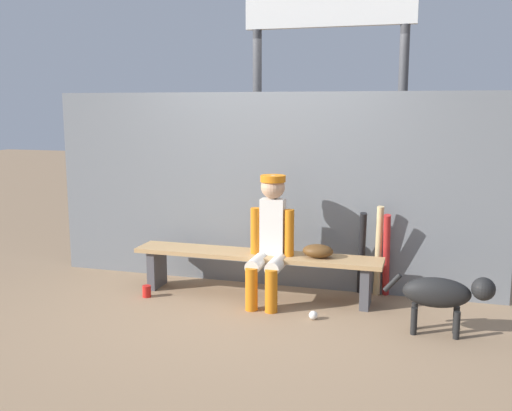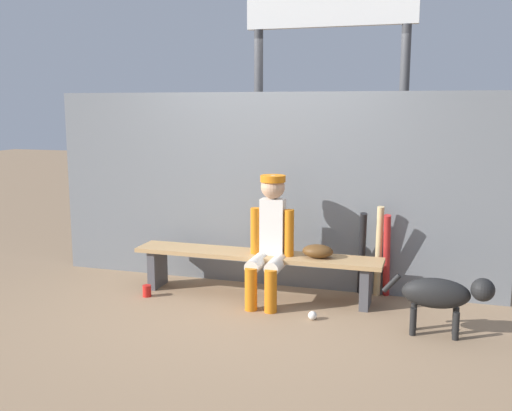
% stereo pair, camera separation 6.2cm
% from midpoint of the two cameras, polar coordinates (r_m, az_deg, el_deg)
% --- Properties ---
extents(ground_plane, '(30.00, 30.00, 0.00)m').
position_cam_midpoint_polar(ground_plane, '(5.64, -0.32, -8.76)').
color(ground_plane, '#937556').
extents(chainlink_fence, '(4.55, 0.03, 1.91)m').
position_cam_midpoint_polar(chainlink_fence, '(5.80, 0.84, 1.47)').
color(chainlink_fence, slate).
rests_on(chainlink_fence, ground_plane).
extents(dugout_bench, '(2.35, 0.36, 0.42)m').
position_cam_midpoint_polar(dugout_bench, '(5.54, -0.32, -5.53)').
color(dugout_bench, tan).
rests_on(dugout_bench, ground_plane).
extents(player_seated, '(0.41, 0.55, 1.16)m').
position_cam_midpoint_polar(player_seated, '(5.33, 1.01, -2.90)').
color(player_seated, silver).
rests_on(player_seated, ground_plane).
extents(baseball_glove, '(0.28, 0.20, 0.12)m').
position_cam_midpoint_polar(baseball_glove, '(5.37, 5.68, -4.41)').
color(baseball_glove, '#593819').
rests_on(baseball_glove, dugout_bench).
extents(bat_aluminum_black, '(0.10, 0.24, 0.82)m').
position_cam_midpoint_polar(bat_aluminum_black, '(5.63, 9.90, -4.60)').
color(bat_aluminum_black, black).
rests_on(bat_aluminum_black, ground_plane).
extents(bat_wood_natural, '(0.10, 0.17, 0.88)m').
position_cam_midpoint_polar(bat_wood_natural, '(5.62, 11.47, -4.38)').
color(bat_wood_natural, tan).
rests_on(bat_wood_natural, ground_plane).
extents(bat_aluminum_red, '(0.07, 0.26, 0.81)m').
position_cam_midpoint_polar(bat_aluminum_red, '(5.60, 12.21, -4.77)').
color(bat_aluminum_red, '#B22323').
rests_on(bat_aluminum_red, ground_plane).
extents(baseball, '(0.07, 0.07, 0.07)m').
position_cam_midpoint_polar(baseball, '(5.07, 5.21, -10.54)').
color(baseball, white).
rests_on(baseball, ground_plane).
extents(cup_on_ground, '(0.08, 0.08, 0.11)m').
position_cam_midpoint_polar(cup_on_ground, '(5.70, -10.85, -8.16)').
color(cup_on_ground, red).
rests_on(cup_on_ground, ground_plane).
extents(cup_on_bench, '(0.08, 0.08, 0.11)m').
position_cam_midpoint_polar(cup_on_bench, '(5.51, 1.99, -4.06)').
color(cup_on_bench, silver).
rests_on(cup_on_bench, dugout_bench).
extents(scoreboard, '(2.09, 0.27, 3.58)m').
position_cam_midpoint_polar(scoreboard, '(6.50, 7.34, 15.85)').
color(scoreboard, '#3F3F42').
rests_on(scoreboard, ground_plane).
extents(dog, '(0.84, 0.20, 0.49)m').
position_cam_midpoint_polar(dog, '(4.85, 17.41, -8.16)').
color(dog, black).
rests_on(dog, ground_plane).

